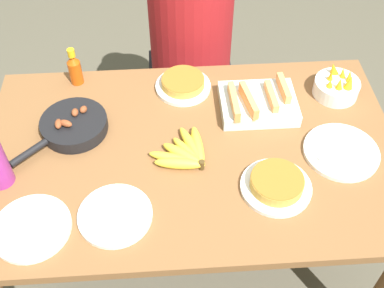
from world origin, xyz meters
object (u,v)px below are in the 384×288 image
Objects in this scene: skillet at (73,126)px; empty_plate_far_left at (32,228)px; empty_plate_far_right at (115,215)px; empty_plate_near_front at (341,152)px; melon_tray at (258,103)px; fruit_bowl_mango at (337,86)px; hot_sauce_bottle at (75,68)px; frittata_plate_side at (183,84)px; person_figure at (191,71)px; banana_bunch at (186,154)px; frittata_plate_center at (276,184)px.

skillet is 0.41m from empty_plate_far_left.
empty_plate_far_left is 1.04× the size of empty_plate_far_right.
skillet is 0.94m from empty_plate_near_front.
empty_plate_near_front is at bearing -43.00° from melon_tray.
fruit_bowl_mango reaches higher than empty_plate_far_left.
hot_sauce_bottle is at bearing 83.51° from empty_plate_far_left.
empty_plate_near_front is 1.12× the size of empty_plate_far_right.
skillet is 1.47× the size of frittata_plate_side.
fruit_bowl_mango is at bearing -41.10° from person_figure.
empty_plate_near_front is at bearing -35.31° from frittata_plate_side.
empty_plate_near_front is at bearing -1.81° from banana_bunch.
banana_bunch is at bearing -46.02° from hot_sauce_bottle.
banana_bunch is 0.84× the size of empty_plate_far_left.
frittata_plate_center is at bearing -76.37° from person_figure.
empty_plate_near_front is (0.93, -0.17, -0.02)m from skillet.
frittata_plate_side is 1.36× the size of hot_sauce_bottle.
skillet is 1.32× the size of empty_plate_far_left.
empty_plate_far_right is at bearing -135.95° from banana_bunch.
frittata_plate_side is 0.83× the size of empty_plate_near_front.
empty_plate_far_right is 1.04m from person_figure.
melon_tray is 0.89× the size of skillet.
person_figure is (0.30, 0.97, -0.24)m from empty_plate_far_right.
empty_plate_near_front is 0.93m from person_figure.
empty_plate_far_left is at bearing -118.77° from person_figure.
empty_plate_far_right is 1.35× the size of fruit_bowl_mango.
melon_tray is 0.63m from person_figure.
melon_tray is at bearing 90.31° from frittata_plate_center.
empty_plate_near_front is at bearing -24.93° from hot_sauce_bottle.
fruit_bowl_mango is 0.75m from person_figure.
empty_plate_far_right is at bearing -164.86° from empty_plate_near_front.
person_figure is (0.55, 1.00, -0.24)m from empty_plate_far_left.
banana_bunch is 0.35m from frittata_plate_side.
frittata_plate_side is 0.63m from empty_plate_far_right.
person_figure is (0.06, 0.39, -0.26)m from frittata_plate_side.
empty_plate_near_front and empty_plate_far_left have the same top height.
skillet is (-0.67, -0.07, -0.00)m from melon_tray.
empty_plate_far_left is (-0.76, -0.47, -0.02)m from melon_tray.
frittata_plate_center is 0.57m from frittata_plate_side.
hot_sauce_bottle is at bearing 163.75° from melon_tray.
empty_plate_far_left is at bearing -166.93° from empty_plate_near_front.
empty_plate_far_left is (-0.76, -0.10, -0.02)m from frittata_plate_center.
frittata_plate_side is 0.59m from fruit_bowl_mango.
fruit_bowl_mango is at bearing 25.51° from banana_bunch.
hot_sauce_bottle reaches higher than empty_plate_far_right.
empty_plate_far_right is at bearing -112.66° from frittata_plate_side.
fruit_bowl_mango is (0.31, 0.43, 0.01)m from frittata_plate_center.
hot_sauce_bottle is (0.08, 0.67, 0.06)m from empty_plate_far_left.
frittata_plate_center is 0.89m from hot_sauce_bottle.
skillet reaches higher than banana_bunch.
fruit_bowl_mango is (1.07, 0.54, 0.03)m from empty_plate_far_left.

